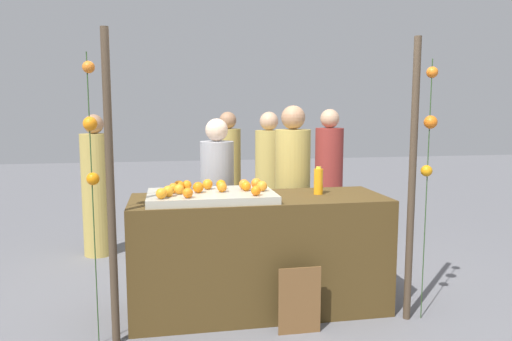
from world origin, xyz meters
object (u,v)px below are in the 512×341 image
at_px(orange_0, 174,188).
at_px(juice_bottle, 318,181).
at_px(vendor_right, 292,199).
at_px(vendor_left, 217,207).
at_px(chalkboard_sign, 299,301).
at_px(stall_counter, 259,253).
at_px(orange_1, 256,183).

height_order(orange_0, juice_bottle, juice_bottle).
bearing_deg(vendor_right, vendor_left, 178.21).
xyz_separation_m(orange_0, chalkboard_sign, (0.90, -0.47, -0.80)).
xyz_separation_m(stall_counter, chalkboard_sign, (0.21, -0.50, -0.23)).
height_order(orange_0, chalkboard_sign, orange_0).
relative_size(vendor_left, vendor_right, 0.93).
height_order(orange_0, orange_1, orange_1).
bearing_deg(chalkboard_sign, juice_bottle, 60.32).
bearing_deg(chalkboard_sign, orange_0, 152.50).
xyz_separation_m(orange_0, juice_bottle, (1.20, 0.07, 0.01)).
xyz_separation_m(juice_bottle, chalkboard_sign, (-0.31, -0.54, -0.81)).
relative_size(juice_bottle, vendor_left, 0.15).
relative_size(chalkboard_sign, vendor_right, 0.31).
height_order(orange_1, vendor_left, vendor_left).
bearing_deg(orange_0, orange_1, 8.53).
bearing_deg(chalkboard_sign, orange_1, 111.16).
bearing_deg(stall_counter, juice_bottle, 4.29).
xyz_separation_m(stall_counter, orange_0, (-0.69, -0.04, 0.57)).
xyz_separation_m(chalkboard_sign, vendor_left, (-0.48, 1.18, 0.49)).
relative_size(orange_0, vendor_left, 0.05).
xyz_separation_m(orange_0, vendor_left, (0.41, 0.71, -0.31)).
relative_size(stall_counter, vendor_right, 1.22).
relative_size(juice_bottle, chalkboard_sign, 0.45).
distance_m(chalkboard_sign, vendor_left, 1.36).
distance_m(orange_0, juice_bottle, 1.21).
relative_size(stall_counter, vendor_left, 1.32).
bearing_deg(orange_1, vendor_right, 51.48).
height_order(orange_1, chalkboard_sign, orange_1).
distance_m(stall_counter, vendor_right, 0.86).
relative_size(stall_counter, orange_0, 25.89).
height_order(juice_bottle, vendor_right, vendor_right).
distance_m(stall_counter, orange_0, 0.90).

